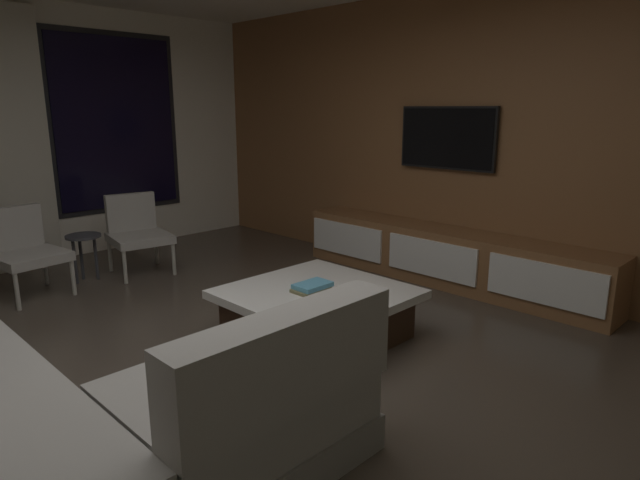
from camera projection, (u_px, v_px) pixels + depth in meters
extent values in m
plane|color=#473D33|center=(200.00, 391.00, 3.20)|extent=(9.20, 9.20, 0.00)
cube|color=black|center=(116.00, 124.00, 6.22)|extent=(1.52, 0.02, 2.02)
cube|color=black|center=(116.00, 124.00, 6.21)|extent=(1.40, 0.03, 1.90)
cube|color=brown|center=(477.00, 139.00, 5.00)|extent=(0.12, 7.80, 2.70)
cube|color=gray|center=(238.00, 440.00, 2.57)|extent=(1.10, 0.90, 0.18)
cube|color=#9E9991|center=(236.00, 400.00, 2.52)|extent=(1.07, 0.86, 0.24)
cube|color=#9E9991|center=(285.00, 361.00, 2.21)|extent=(1.10, 0.20, 0.40)
cube|color=#382316|center=(317.00, 318.00, 3.92)|extent=(1.00, 1.00, 0.30)
cube|color=white|center=(317.00, 294.00, 3.87)|extent=(1.16, 1.16, 0.06)
cube|color=#6D6843|center=(311.00, 289.00, 3.85)|extent=(0.26, 0.17, 0.02)
cube|color=#57A1C4|center=(313.00, 285.00, 3.86)|extent=(0.26, 0.17, 0.03)
cylinder|color=#B2ADA0|center=(174.00, 257.00, 5.39)|extent=(0.04, 0.04, 0.36)
cylinder|color=#B2ADA0|center=(125.00, 265.00, 5.12)|extent=(0.04, 0.04, 0.36)
cylinder|color=#B2ADA0|center=(156.00, 247.00, 5.79)|extent=(0.04, 0.04, 0.36)
cylinder|color=#B2ADA0|center=(110.00, 254.00, 5.52)|extent=(0.04, 0.04, 0.36)
cube|color=#9E9991|center=(140.00, 238.00, 5.41)|extent=(0.62, 0.64, 0.08)
cube|color=#9E9991|center=(131.00, 212.00, 5.55)|extent=(0.49, 0.16, 0.38)
cylinder|color=#B2ADA0|center=(73.00, 275.00, 4.81)|extent=(0.04, 0.04, 0.36)
cylinder|color=#B2ADA0|center=(17.00, 289.00, 4.44)|extent=(0.04, 0.04, 0.36)
cylinder|color=#B2ADA0|center=(45.00, 266.00, 5.10)|extent=(0.04, 0.04, 0.36)
cube|color=#9E9991|center=(29.00, 257.00, 4.73)|extent=(0.61, 0.62, 0.08)
cube|color=#9E9991|center=(13.00, 228.00, 4.82)|extent=(0.49, 0.14, 0.38)
cylinder|color=#333338|center=(75.00, 260.00, 5.10)|extent=(0.03, 0.03, 0.46)
cylinder|color=#333338|center=(96.00, 256.00, 5.24)|extent=(0.03, 0.03, 0.46)
cylinder|color=#333338|center=(81.00, 256.00, 5.24)|extent=(0.03, 0.03, 0.46)
cylinder|color=#333338|center=(83.00, 236.00, 5.12)|extent=(0.32, 0.32, 0.02)
cube|color=brown|center=(445.00, 256.00, 5.13)|extent=(0.44, 3.10, 0.52)
cube|color=white|center=(544.00, 284.00, 4.25)|extent=(0.02, 0.93, 0.33)
cube|color=white|center=(431.00, 258.00, 4.96)|extent=(0.02, 0.93, 0.33)
cube|color=white|center=(346.00, 239.00, 5.68)|extent=(0.02, 0.93, 0.33)
cube|color=#352214|center=(529.00, 292.00, 4.55)|extent=(0.33, 0.68, 0.19)
cube|color=#715464|center=(560.00, 303.00, 4.38)|extent=(0.03, 0.04, 0.15)
cube|color=#9AA89A|center=(549.00, 298.00, 4.43)|extent=(0.03, 0.04, 0.18)
cube|color=#8E845D|center=(539.00, 296.00, 4.49)|extent=(0.03, 0.04, 0.17)
cube|color=gray|center=(529.00, 295.00, 4.55)|extent=(0.03, 0.04, 0.15)
cube|color=#4EC7BD|center=(519.00, 291.00, 4.61)|extent=(0.03, 0.04, 0.18)
cube|color=gray|center=(509.00, 289.00, 4.67)|extent=(0.03, 0.04, 0.17)
cube|color=#A1AA76|center=(500.00, 286.00, 4.73)|extent=(0.03, 0.04, 0.18)
cube|color=black|center=(447.00, 138.00, 5.09)|extent=(0.04, 1.00, 0.58)
cube|color=black|center=(447.00, 138.00, 5.09)|extent=(0.05, 0.96, 0.54)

